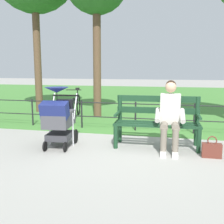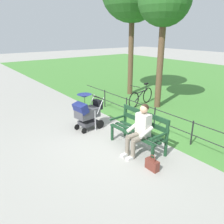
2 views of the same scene
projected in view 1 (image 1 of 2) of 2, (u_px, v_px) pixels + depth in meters
ground_plane at (126, 145)px, 5.36m from camera, size 60.00×60.00×0.00m
grass_lawn at (156, 98)px, 13.83m from camera, size 40.00×16.00×0.01m
park_bench at (157, 119)px, 5.26m from camera, size 1.62×0.65×0.96m
person_on_bench at (170, 114)px, 4.96m from camera, size 0.54×0.74×1.28m
stroller at (59, 117)px, 5.14m from camera, size 0.59×0.93×1.15m
handbag at (212, 150)px, 4.63m from camera, size 0.32×0.14×0.37m
park_fence at (147, 114)px, 6.49m from camera, size 8.14×0.04×0.70m
bicycle at (76, 106)px, 8.27m from camera, size 0.51×1.63×0.89m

